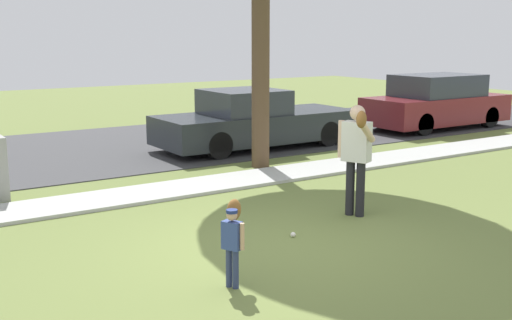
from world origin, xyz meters
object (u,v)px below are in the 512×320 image
(baseball, at_px, (293,235))
(parked_pickup_dark, at_px, (254,122))
(person_child, at_px, (233,231))
(parked_suv_maroon, at_px, (437,103))
(person_adult, at_px, (356,149))

(baseball, relative_size, parked_pickup_dark, 0.01)
(person_child, xyz_separation_m, parked_suv_maroon, (11.64, 7.30, 0.15))
(person_child, height_order, baseball, person_child)
(person_child, distance_m, parked_suv_maroon, 13.74)
(person_adult, distance_m, parked_pickup_dark, 6.43)
(parked_suv_maroon, bearing_deg, person_child, -147.92)
(baseball, height_order, parked_pickup_dark, parked_pickup_dark)
(person_child, xyz_separation_m, parked_pickup_dark, (5.11, 7.46, 0.03))
(person_adult, bearing_deg, baseball, -12.05)
(person_adult, distance_m, baseball, 1.83)
(person_child, height_order, parked_pickup_dark, parked_pickup_dark)
(person_child, bearing_deg, parked_suv_maroon, 7.10)
(baseball, relative_size, parked_suv_maroon, 0.02)
(person_adult, bearing_deg, parked_pickup_dark, -133.42)
(person_adult, height_order, parked_suv_maroon, person_adult)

